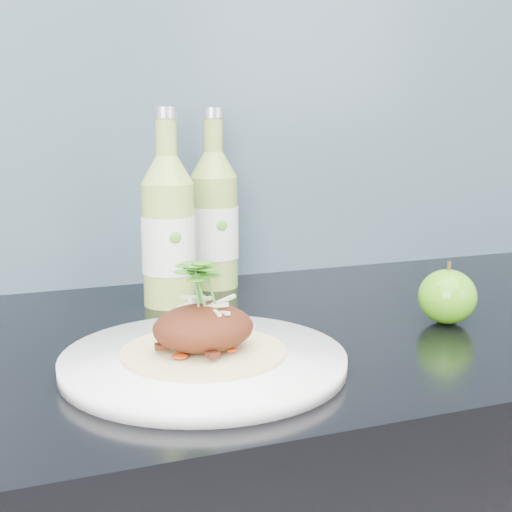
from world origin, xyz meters
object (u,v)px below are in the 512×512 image
at_px(dinner_plate, 204,361).
at_px(cider_bottle_left, 168,231).
at_px(green_apple, 447,297).
at_px(cider_bottle_right, 214,220).

distance_m(dinner_plate, cider_bottle_left, 0.28).
distance_m(dinner_plate, green_apple, 0.33).
xyz_separation_m(dinner_plate, cider_bottle_right, (0.12, 0.34, 0.09)).
bearing_deg(green_apple, cider_bottle_left, 144.48).
height_order(green_apple, cider_bottle_left, cider_bottle_left).
bearing_deg(cider_bottle_right, dinner_plate, -90.79).
height_order(dinner_plate, cider_bottle_right, cider_bottle_right).
xyz_separation_m(cider_bottle_left, cider_bottle_right, (0.09, 0.08, 0.00)).
bearing_deg(dinner_plate, green_apple, 8.28).
relative_size(dinner_plate, cider_bottle_left, 1.27).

